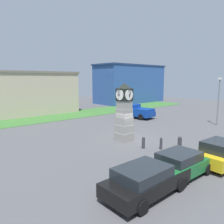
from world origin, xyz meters
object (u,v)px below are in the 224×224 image
bollard_near_tower (180,142)px  car_near_tower (181,163)px  bollard_mid_row (161,143)px  street_lamp_near_road (219,98)px  clock_tower (124,114)px  car_by_building (222,153)px  pickup_truck (136,111)px  bollard_far_row (143,142)px  car_navy_sedan (146,180)px

bollard_near_tower → car_near_tower: size_ratio=0.25×
bollard_mid_row → street_lamp_near_road: 12.60m
clock_tower → bollard_mid_row: (0.47, -3.65, -1.93)m
bollard_mid_row → car_near_tower: car_near_tower is taller
car_near_tower → car_by_building: size_ratio=1.03×
clock_tower → car_near_tower: (-2.58, -7.28, -1.66)m
street_lamp_near_road → pickup_truck: bearing=110.1°
bollard_far_row → street_lamp_near_road: bearing=0.1°
street_lamp_near_road → bollard_far_row: bearing=-179.9°
pickup_truck → street_lamp_near_road: bearing=-69.9°
bollard_near_tower → street_lamp_near_road: size_ratio=0.18×
pickup_truck → street_lamp_near_road: size_ratio=0.93×
bollard_near_tower → car_near_tower: bearing=-147.2°
bollard_mid_row → pickup_truck: 13.81m
bollard_mid_row → street_lamp_near_road: bearing=5.0°
bollard_near_tower → car_by_building: size_ratio=0.26×
car_navy_sedan → car_near_tower: bearing=-0.2°
pickup_truck → car_near_tower: bearing=-129.4°
car_by_building → pickup_truck: bearing=60.8°
clock_tower → bollard_mid_row: size_ratio=5.40×
street_lamp_near_road → car_near_tower: bearing=-162.9°
car_navy_sedan → street_lamp_near_road: street_lamp_near_road is taller
bollard_far_row → pickup_truck: (9.59, 9.66, 0.46)m
car_near_tower → pickup_truck: bearing=50.6°
bollard_near_tower → bollard_mid_row: size_ratio=1.08×
bollard_near_tower → street_lamp_near_road: 11.59m
bollard_far_row → car_navy_sedan: 6.99m
bollard_far_row → car_near_tower: bearing=-115.0°
bollard_near_tower → bollard_far_row: 2.82m
bollard_far_row → car_navy_sedan: bearing=-138.2°
car_by_building → street_lamp_near_road: 13.45m
bollard_mid_row → clock_tower: bearing=97.4°
clock_tower → bollard_near_tower: (1.64, -4.56, -1.90)m
car_near_tower → clock_tower: bearing=70.5°
car_near_tower → street_lamp_near_road: bearing=17.1°
car_navy_sedan → bollard_near_tower: bearing=20.5°
clock_tower → bollard_mid_row: 4.16m
bollard_near_tower → bollard_mid_row: 1.48m
bollard_mid_row → car_by_building: (0.23, -4.47, 0.34)m
bollard_mid_row → street_lamp_near_road: size_ratio=0.17×
street_lamp_near_road → car_by_building: bearing=-155.2°
bollard_near_tower → bollard_far_row: bollard_near_tower is taller
car_navy_sedan → bollard_mid_row: bearing=30.8°
car_navy_sedan → car_near_tower: size_ratio=1.12×
car_near_tower → bollard_far_row: bearing=65.0°
bollard_far_row → car_by_building: size_ratio=0.24×
clock_tower → car_near_tower: size_ratio=1.23×
clock_tower → bollard_mid_row: bearing=-82.6°
bollard_far_row → car_navy_sedan: car_navy_sedan is taller
clock_tower → street_lamp_near_road: bearing=-11.5°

